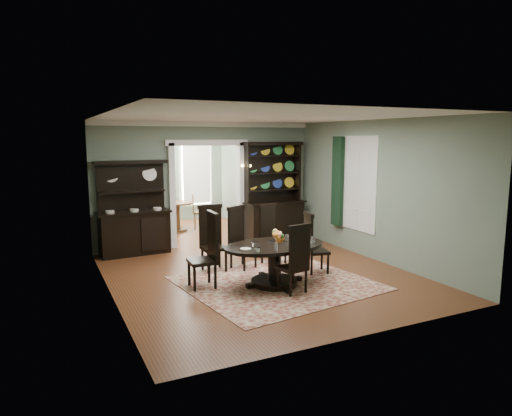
# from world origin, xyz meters

# --- Properties ---
(room) EXTENTS (5.51, 6.01, 3.01)m
(room) POSITION_xyz_m (0.00, 0.04, 1.58)
(room) COLOR brown
(room) RESTS_ON ground
(parlor) EXTENTS (3.51, 3.50, 3.01)m
(parlor) POSITION_xyz_m (0.00, 5.53, 1.52)
(parlor) COLOR brown
(parlor) RESTS_ON ground
(doorway_trim) EXTENTS (2.08, 0.25, 2.57)m
(doorway_trim) POSITION_xyz_m (0.00, 3.00, 1.62)
(doorway_trim) COLOR silver
(doorway_trim) RESTS_ON floor
(right_window) EXTENTS (0.15, 1.47, 2.12)m
(right_window) POSITION_xyz_m (2.69, 0.93, 1.60)
(right_window) COLOR white
(right_window) RESTS_ON wall_right
(wall_sconce) EXTENTS (0.27, 0.21, 0.21)m
(wall_sconce) POSITION_xyz_m (0.95, 2.85, 1.89)
(wall_sconce) COLOR gold
(wall_sconce) RESTS_ON back_wall_right
(rug) EXTENTS (3.50, 3.30, 0.01)m
(rug) POSITION_xyz_m (0.05, -0.54, 0.01)
(rug) COLOR maroon
(rug) RESTS_ON floor
(dining_table) EXTENTS (1.94, 1.82, 0.75)m
(dining_table) POSITION_xyz_m (-0.03, -0.59, 0.52)
(dining_table) COLOR black
(dining_table) RESTS_ON rug
(centerpiece) EXTENTS (1.47, 0.94, 0.24)m
(centerpiece) POSITION_xyz_m (0.03, -0.57, 0.82)
(centerpiece) COLOR white
(centerpiece) RESTS_ON dining_table
(chair_far_left) EXTENTS (0.50, 0.46, 1.31)m
(chair_far_left) POSITION_xyz_m (-0.69, 0.81, 0.69)
(chair_far_left) COLOR black
(chair_far_left) RESTS_ON rug
(chair_far_mid) EXTENTS (0.61, 0.60, 1.26)m
(chair_far_mid) POSITION_xyz_m (-0.14, 0.71, 0.66)
(chair_far_mid) COLOR black
(chair_far_mid) RESTS_ON rug
(chair_far_right) EXTENTS (0.58, 0.56, 1.25)m
(chair_far_right) POSITION_xyz_m (0.58, 0.75, 0.66)
(chair_far_right) COLOR black
(chair_far_right) RESTS_ON rug
(chair_end_left) EXTENTS (0.49, 0.52, 1.34)m
(chair_end_left) POSITION_xyz_m (-1.13, -0.17, 0.70)
(chair_end_left) COLOR black
(chair_end_left) RESTS_ON rug
(chair_end_right) EXTENTS (0.51, 0.53, 1.20)m
(chair_end_right) POSITION_xyz_m (0.97, -0.27, 0.63)
(chair_end_right) COLOR black
(chair_end_right) RESTS_ON rug
(chair_near) EXTENTS (0.51, 0.49, 1.21)m
(chair_near) POSITION_xyz_m (0.07, -1.19, 0.64)
(chair_near) COLOR black
(chair_near) RESTS_ON rug
(sideboard) EXTENTS (1.64, 0.66, 2.12)m
(sideboard) POSITION_xyz_m (-1.85, 2.75, 0.74)
(sideboard) COLOR black
(sideboard) RESTS_ON floor
(welsh_dresser) EXTENTS (1.64, 0.67, 2.52)m
(welsh_dresser) POSITION_xyz_m (1.70, 2.73, 0.91)
(welsh_dresser) COLOR black
(welsh_dresser) RESTS_ON floor
(parlor_table) EXTENTS (0.89, 0.89, 0.83)m
(parlor_table) POSITION_xyz_m (-0.24, 4.81, 0.54)
(parlor_table) COLOR #4F3316
(parlor_table) RESTS_ON parlor_floor
(parlor_chair_left) EXTENTS (0.47, 0.45, 1.04)m
(parlor_chair_left) POSITION_xyz_m (-0.44, 4.98, 0.56)
(parlor_chair_left) COLOR #4F3316
(parlor_chair_left) RESTS_ON parlor_floor
(parlor_chair_right) EXTENTS (0.46, 0.45, 1.00)m
(parlor_chair_right) POSITION_xyz_m (0.36, 4.89, 0.54)
(parlor_chair_right) COLOR #4F3316
(parlor_chair_right) RESTS_ON parlor_floor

